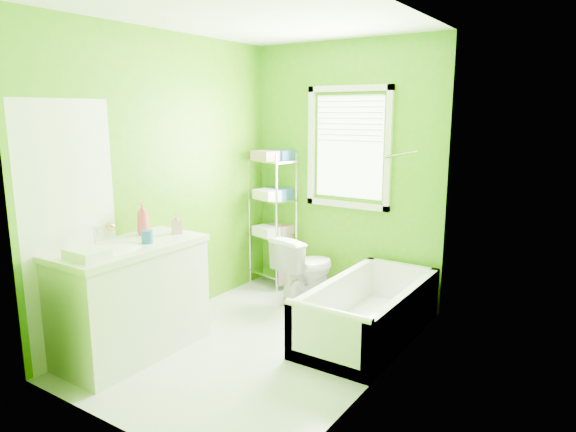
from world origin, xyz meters
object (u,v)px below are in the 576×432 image
Objects in this scene: wire_shelf_unit at (274,205)px; vanity at (130,296)px; toilet at (306,268)px; bathtub at (367,319)px.

vanity is at bearing -89.54° from wire_shelf_unit.
vanity is 2.05m from wire_shelf_unit.
wire_shelf_unit is at bearing -12.41° from toilet.
bathtub is at bearing 41.94° from vanity.
toilet is 0.46× the size of wire_shelf_unit.
bathtub is 2.23× the size of toilet.
bathtub is 1.02m from toilet.
toilet is 1.84m from vanity.
toilet is at bearing -23.89° from wire_shelf_unit.
vanity reaches higher than bathtub.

